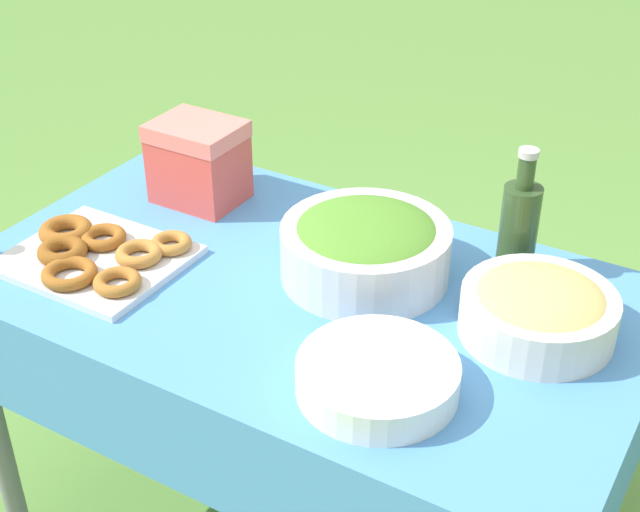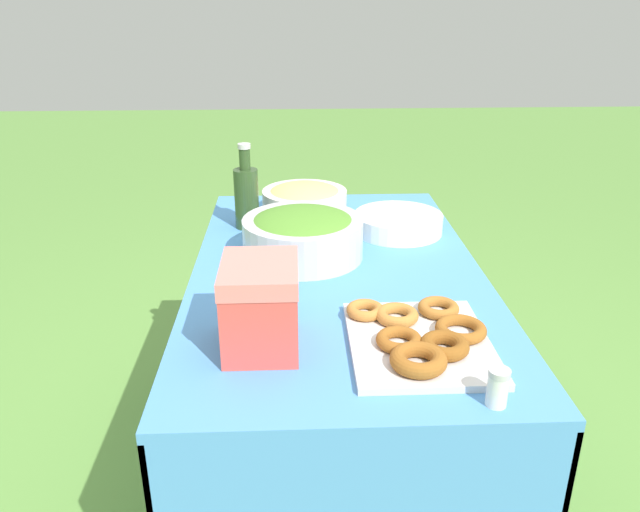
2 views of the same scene
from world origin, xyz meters
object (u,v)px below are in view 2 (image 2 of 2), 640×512
at_px(salad_bowl, 303,233).
at_px(cooler_box, 261,306).
at_px(olive_oil_bottle, 246,195).
at_px(donut_platter, 420,337).
at_px(plate_stack, 398,223).
at_px(pasta_bowl, 305,200).

distance_m(salad_bowl, cooler_box, 0.50).
distance_m(olive_oil_bottle, cooler_box, 0.75).
xyz_separation_m(donut_platter, cooler_box, (0.02, 0.34, 0.08)).
height_order(salad_bowl, olive_oil_bottle, olive_oil_bottle).
relative_size(salad_bowl, donut_platter, 0.94).
height_order(salad_bowl, plate_stack, salad_bowl).
xyz_separation_m(plate_stack, cooler_box, (-0.68, 0.40, 0.07)).
bearing_deg(donut_platter, olive_oil_bottle, 28.75).
distance_m(pasta_bowl, donut_platter, 0.90).
bearing_deg(salad_bowl, olive_oil_bottle, 34.50).
xyz_separation_m(olive_oil_bottle, cooler_box, (-0.74, -0.08, -0.01)).
xyz_separation_m(salad_bowl, olive_oil_bottle, (0.25, 0.17, 0.04)).
relative_size(donut_platter, plate_stack, 1.31).
height_order(pasta_bowl, plate_stack, pasta_bowl).
xyz_separation_m(pasta_bowl, cooler_box, (-0.86, 0.11, 0.04)).
bearing_deg(plate_stack, salad_bowl, 121.56).
relative_size(donut_platter, cooler_box, 1.84).
relative_size(pasta_bowl, donut_platter, 0.78).
height_order(pasta_bowl, cooler_box, cooler_box).
height_order(donut_platter, cooler_box, cooler_box).
height_order(donut_platter, olive_oil_bottle, olive_oil_bottle).
height_order(pasta_bowl, olive_oil_bottle, olive_oil_bottle).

